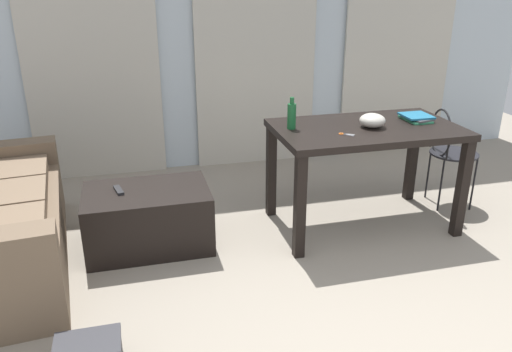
% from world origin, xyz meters
% --- Properties ---
extents(ground_plane, '(7.78, 7.78, 0.00)m').
position_xyz_m(ground_plane, '(0.00, 1.22, 0.00)').
color(ground_plane, gray).
extents(wall_back, '(5.99, 0.10, 2.69)m').
position_xyz_m(wall_back, '(0.00, 3.24, 1.34)').
color(wall_back, silver).
rests_on(wall_back, ground).
extents(curtains, '(4.26, 0.03, 2.29)m').
position_xyz_m(curtains, '(0.00, 3.16, 1.14)').
color(curtains, beige).
rests_on(curtains, ground).
extents(coffee_table, '(0.87, 0.57, 0.43)m').
position_xyz_m(coffee_table, '(-1.19, 1.63, 0.21)').
color(coffee_table, black).
rests_on(coffee_table, ground).
extents(craft_table, '(1.35, 0.79, 0.79)m').
position_xyz_m(craft_table, '(0.42, 1.56, 0.68)').
color(craft_table, black).
rests_on(craft_table, ground).
extents(wire_chair, '(0.39, 0.41, 0.83)m').
position_xyz_m(wire_chair, '(1.25, 1.73, 0.52)').
color(wire_chair, black).
rests_on(wire_chair, ground).
extents(bottle_near, '(0.06, 0.06, 0.23)m').
position_xyz_m(bottle_near, '(-0.13, 1.64, 0.89)').
color(bottle_near, '#195B2D').
rests_on(bottle_near, craft_table).
extents(bowl, '(0.19, 0.19, 0.10)m').
position_xyz_m(bowl, '(0.45, 1.53, 0.84)').
color(bowl, beige).
rests_on(bowl, craft_table).
extents(book_stack, '(0.21, 0.26, 0.04)m').
position_xyz_m(book_stack, '(0.86, 1.61, 0.82)').
color(book_stack, '#2D7F56').
rests_on(book_stack, craft_table).
extents(scissors, '(0.10, 0.09, 0.00)m').
position_xyz_m(scissors, '(0.18, 1.41, 0.80)').
color(scissors, '#9EA0A5').
rests_on(scissors, craft_table).
extents(tv_remote_primary, '(0.07, 0.16, 0.02)m').
position_xyz_m(tv_remote_primary, '(-1.37, 1.66, 0.44)').
color(tv_remote_primary, '#232326').
rests_on(tv_remote_primary, coffee_table).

